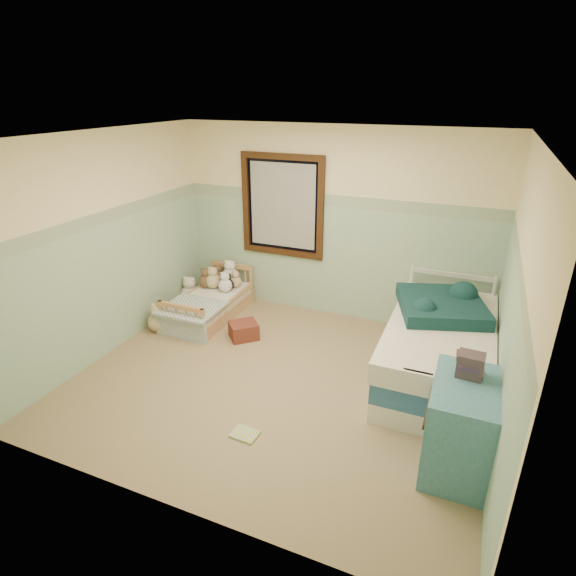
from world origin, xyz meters
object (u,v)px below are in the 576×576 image
at_px(toddler_bed_frame, 210,310).
at_px(dresser, 460,427).
at_px(red_pillow, 244,330).
at_px(plush_floor_cream, 190,295).
at_px(plush_floor_tan, 158,322).
at_px(floor_book, 245,434).
at_px(twin_bed_frame, 436,370).

distance_m(toddler_bed_frame, dresser, 3.70).
bearing_deg(red_pillow, plush_floor_cream, 153.03).
distance_m(toddler_bed_frame, plush_floor_tan, 0.74).
bearing_deg(dresser, red_pillow, 154.63).
height_order(toddler_bed_frame, plush_floor_tan, plush_floor_tan).
relative_size(toddler_bed_frame, dresser, 1.70).
distance_m(plush_floor_tan, floor_book, 2.35).
relative_size(plush_floor_tan, floor_book, 1.09).
height_order(plush_floor_cream, floor_book, plush_floor_cream).
bearing_deg(floor_book, plush_floor_cream, 136.28).
bearing_deg(plush_floor_cream, toddler_bed_frame, -26.65).
height_order(dresser, red_pillow, dresser).
distance_m(plush_floor_cream, dresser, 4.22).
distance_m(toddler_bed_frame, twin_bed_frame, 3.05).
xyz_separation_m(plush_floor_cream, plush_floor_tan, (0.09, -0.86, -0.01)).
bearing_deg(floor_book, dresser, 14.69).
bearing_deg(plush_floor_cream, twin_bed_frame, -9.70).
relative_size(plush_floor_cream, twin_bed_frame, 0.14).
xyz_separation_m(plush_floor_cream, twin_bed_frame, (3.50, -0.60, -0.03)).
height_order(twin_bed_frame, floor_book, twin_bed_frame).
relative_size(plush_floor_tan, red_pillow, 0.78).
distance_m(twin_bed_frame, floor_book, 2.17).
xyz_separation_m(toddler_bed_frame, dresser, (3.32, -1.60, 0.31)).
xyz_separation_m(toddler_bed_frame, plush_floor_cream, (-0.47, 0.24, 0.05)).
bearing_deg(plush_floor_tan, dresser, -14.74).
bearing_deg(dresser, floor_book, -168.81).
xyz_separation_m(plush_floor_tan, twin_bed_frame, (3.41, 0.27, -0.02)).
bearing_deg(toddler_bed_frame, twin_bed_frame, -6.80).
xyz_separation_m(toddler_bed_frame, plush_floor_tan, (-0.39, -0.63, 0.04)).
xyz_separation_m(plush_floor_cream, floor_book, (2.03, -2.19, -0.13)).
bearing_deg(plush_floor_tan, red_pillow, 13.46).
bearing_deg(toddler_bed_frame, floor_book, -51.51).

